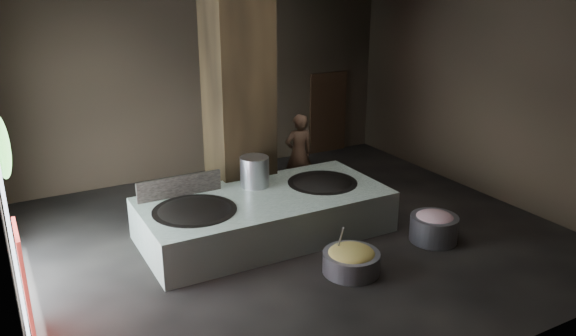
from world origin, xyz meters
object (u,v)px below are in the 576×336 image
hearth_platform (265,215)px  stock_pot (255,172)px  cook (299,153)px  wok_right (322,186)px  meat_basin (434,228)px  veg_basin (351,262)px  wok_left (195,215)px

hearth_platform → stock_pot: bearing=85.0°
hearth_platform → cook: bearing=44.9°
hearth_platform → cook: 2.52m
wok_right → stock_pot: (-1.30, 0.50, 0.38)m
stock_pot → cook: size_ratio=0.33×
hearth_platform → meat_basin: (2.72, -1.81, -0.16)m
hearth_platform → wok_right: 1.39m
veg_basin → stock_pot: bearing=102.5°
meat_basin → veg_basin: bearing=-173.5°
stock_pot → veg_basin: (0.58, -2.60, -0.95)m
wok_right → cook: (0.40, 1.68, 0.18)m
cook → veg_basin: size_ratio=1.89×
wok_left → cook: size_ratio=0.81×
wok_left → wok_right: bearing=2.0°
hearth_platform → veg_basin: 2.16m
cook → meat_basin: bearing=109.8°
hearth_platform → wok_left: size_ratio=3.17×
wok_right → veg_basin: wok_right is taller
cook → wok_right: bearing=81.0°
cook → veg_basin: (-1.13, -3.78, -0.75)m
wok_right → stock_pot: size_ratio=2.25×
veg_basin → wok_left: bearing=136.1°
hearth_platform → veg_basin: bearing=-72.8°
cook → veg_basin: cook is taller
stock_pot → meat_basin: bearing=-41.5°
stock_pot → meat_basin: (2.67, -2.36, -0.88)m
veg_basin → meat_basin: (2.10, 0.24, 0.07)m
wok_left → stock_pot: size_ratio=2.42×
stock_pot → cook: cook is taller
wok_left → cook: cook is taller
wok_left → stock_pot: (1.50, 0.60, 0.38)m
hearth_platform → wok_left: wok_left is taller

